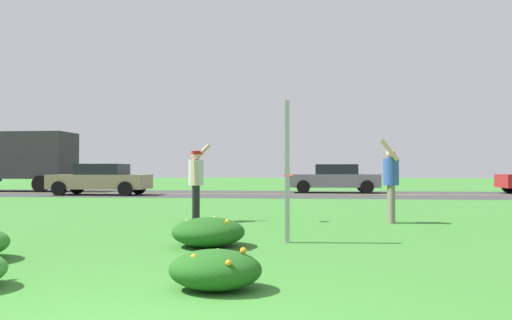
% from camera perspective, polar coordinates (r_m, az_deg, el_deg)
% --- Properties ---
extents(ground_plane, '(120.00, 120.00, 0.00)m').
position_cam_1_polar(ground_plane, '(13.69, 0.53, -6.05)').
color(ground_plane, '#387A2D').
extents(highway_strip, '(120.00, 7.47, 0.01)m').
position_cam_1_polar(highway_strip, '(24.31, 2.90, -3.88)').
color(highway_strip, '#38383A').
rests_on(highway_strip, ground).
extents(highway_center_stripe, '(120.00, 0.16, 0.00)m').
position_cam_1_polar(highway_center_stripe, '(24.31, 2.90, -3.87)').
color(highway_center_stripe, yellow).
rests_on(highway_center_stripe, ground).
extents(daylily_clump_near_camera, '(0.92, 0.75, 0.42)m').
position_cam_1_polar(daylily_clump_near_camera, '(5.06, -4.64, -12.28)').
color(daylily_clump_near_camera, '#1E5619').
rests_on(daylily_clump_near_camera, ground).
extents(daylily_clump_mid_right, '(1.12, 1.11, 0.46)m').
position_cam_1_polar(daylily_clump_mid_right, '(7.82, -5.42, -8.13)').
color(daylily_clump_mid_right, '#1E5619').
rests_on(daylily_clump_mid_right, ground).
extents(sign_post_near_path, '(0.07, 0.10, 2.30)m').
position_cam_1_polar(sign_post_near_path, '(8.16, 3.57, -1.30)').
color(sign_post_near_path, '#93969B').
rests_on(sign_post_near_path, ground).
extents(person_thrower_red_cap_gray_shirt, '(0.47, 0.49, 1.79)m').
position_cam_1_polar(person_thrower_red_cap_gray_shirt, '(11.57, -6.80, -2.05)').
color(person_thrower_red_cap_gray_shirt, '#B2B2B7').
rests_on(person_thrower_red_cap_gray_shirt, ground).
extents(person_catcher_blue_shirt, '(0.44, 0.49, 1.86)m').
position_cam_1_polar(person_catcher_blue_shirt, '(11.53, 15.04, -2.04)').
color(person_catcher_blue_shirt, '#2D4C9E').
rests_on(person_catcher_blue_shirt, ground).
extents(frisbee_red, '(0.24, 0.23, 0.08)m').
position_cam_1_polar(frisbee_red, '(11.47, 3.67, -1.75)').
color(frisbee_red, red).
extents(car_gray_center_left, '(4.50, 2.00, 1.45)m').
position_cam_1_polar(car_gray_center_left, '(25.96, 8.89, -2.06)').
color(car_gray_center_left, slate).
rests_on(car_gray_center_left, ground).
extents(car_tan_center_right, '(4.50, 2.00, 1.45)m').
position_cam_1_polar(car_tan_center_right, '(24.54, -17.19, -2.08)').
color(car_tan_center_right, '#937F60').
rests_on(car_tan_center_right, ground).
extents(box_truck_navy, '(6.70, 2.46, 3.20)m').
position_cam_1_polar(box_truck_navy, '(30.48, -25.79, 0.18)').
color(box_truck_navy, navy).
rests_on(box_truck_navy, ground).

